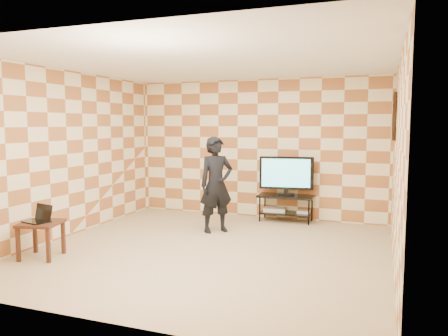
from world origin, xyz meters
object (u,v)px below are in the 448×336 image
Objects in this scene: tv at (286,174)px; side_table at (41,228)px; tv_stand at (286,202)px; person at (216,185)px.

tv is 4.34m from side_table.
tv_stand and side_table have the same top height.
tv is at bearing 51.58° from side_table.
tv reaches higher than tv_stand.
side_table is 0.38× the size of person.
tv_stand is 1.71× the size of side_table.
tv_stand is 0.54m from tv.
tv reaches higher than side_table.
person is (-0.95, -1.19, 0.45)m from tv_stand.
side_table is (-2.68, -3.38, -0.49)m from tv.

